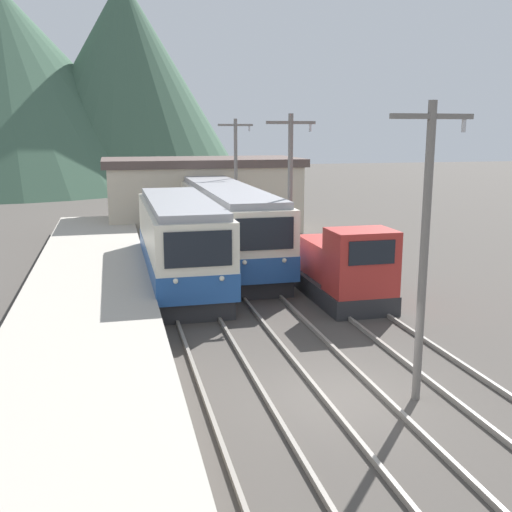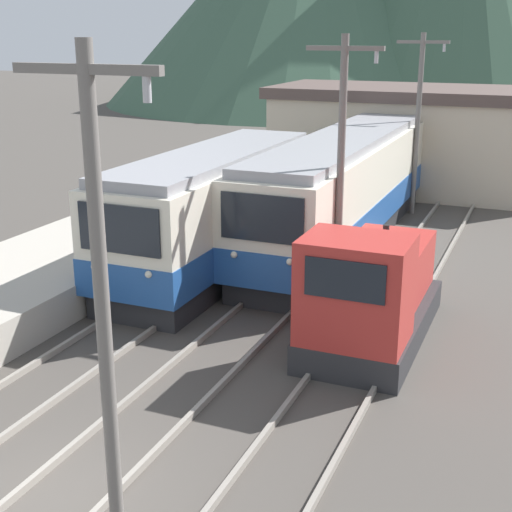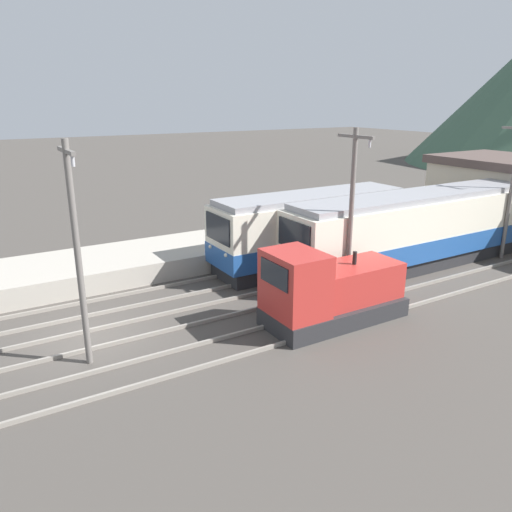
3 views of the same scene
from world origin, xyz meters
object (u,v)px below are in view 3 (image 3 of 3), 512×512
Objects in this scene: commuter_train_left at (311,232)px; catenary_mast_near at (77,248)px; catenary_mast_far at (512,186)px; shunting_locomotive at (329,292)px; catenary_mast_mid at (351,209)px; commuter_train_center at (417,232)px.

commuter_train_left is 1.49× the size of catenary_mast_near.
catenary_mast_near is at bearing -90.00° from catenary_mast_far.
catenary_mast_near is (-1.49, -8.52, 2.64)m from shunting_locomotive.
commuter_train_left reaches higher than shunting_locomotive.
commuter_train_left is 10.63m from catenary_mast_far.
commuter_train_left is at bearing 109.71° from catenary_mast_near.
catenary_mast_far is at bearing 90.00° from catenary_mast_mid.
commuter_train_left is at bearing -114.44° from catenary_mast_far.
shunting_locomotive is at bearing -31.13° from commuter_train_left.
shunting_locomotive is 0.78× the size of catenary_mast_far.
catenary_mast_near reaches higher than commuter_train_left.
catenary_mast_near is (1.51, -16.53, 2.12)m from commuter_train_center.
commuter_train_center is at bearing 58.12° from commuter_train_left.
shunting_locomotive is at bearing -56.18° from catenary_mast_mid.
catenary_mast_far is (0.00, 10.75, 0.00)m from catenary_mast_mid.
catenary_mast_mid is 10.75m from catenary_mast_far.
commuter_train_center is 2.15× the size of catenary_mast_mid.
commuter_train_center is at bearing 110.55° from shunting_locomotive.
commuter_train_center is 2.15× the size of catenary_mast_far.
catenary_mast_mid is at bearing -16.48° from commuter_train_left.
shunting_locomotive is (5.80, -3.50, -0.51)m from commuter_train_left.
commuter_train_left is 6.79m from shunting_locomotive.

